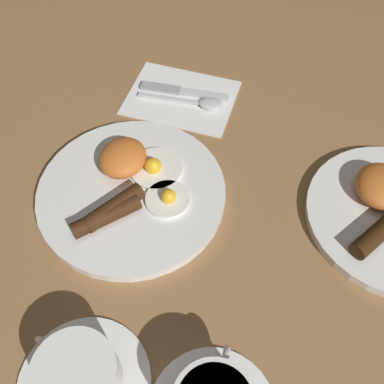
# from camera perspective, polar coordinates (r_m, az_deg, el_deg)

# --- Properties ---
(ground_plane) EXTENTS (3.00, 3.00, 0.00)m
(ground_plane) POSITION_cam_1_polar(r_m,az_deg,el_deg) (0.69, -7.60, -0.46)
(ground_plane) COLOR olive
(breakfast_plate_near) EXTENTS (0.28, 0.28, 0.05)m
(breakfast_plate_near) POSITION_cam_1_polar(r_m,az_deg,el_deg) (0.68, -7.79, 0.39)
(breakfast_plate_near) COLOR white
(breakfast_plate_near) RESTS_ON ground_plane
(teacup_near) EXTENTS (0.16, 0.16, 0.07)m
(teacup_near) POSITION_cam_1_polar(r_m,az_deg,el_deg) (0.56, -14.15, -21.88)
(teacup_near) COLOR white
(teacup_near) RESTS_ON ground_plane
(napkin) EXTENTS (0.15, 0.19, 0.01)m
(napkin) POSITION_cam_1_polar(r_m,az_deg,el_deg) (0.82, -1.21, 11.91)
(napkin) COLOR white
(napkin) RESTS_ON ground_plane
(knife) EXTENTS (0.03, 0.16, 0.01)m
(knife) POSITION_cam_1_polar(r_m,az_deg,el_deg) (0.83, -1.59, 12.76)
(knife) COLOR silver
(knife) RESTS_ON napkin
(spoon) EXTENTS (0.04, 0.15, 0.01)m
(spoon) POSITION_cam_1_polar(r_m,az_deg,el_deg) (0.80, 1.15, 11.29)
(spoon) COLOR silver
(spoon) RESTS_ON napkin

